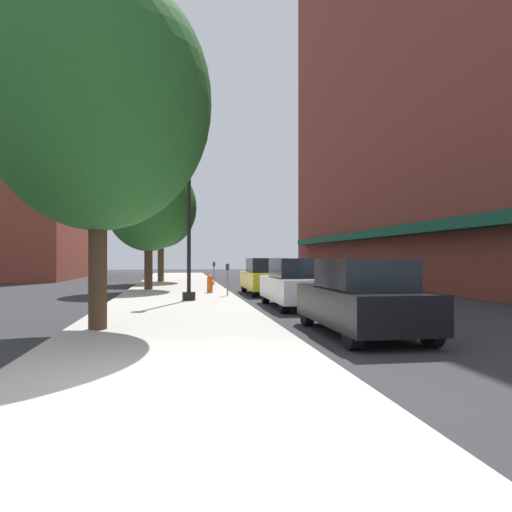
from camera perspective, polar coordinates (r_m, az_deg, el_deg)
ground_plane at (r=24.50m, az=0.26°, el=-4.12°), size 90.00×90.00×0.00m
sidewalk_slab at (r=25.18m, az=-9.15°, el=-3.87°), size 4.80×50.00×0.12m
building_right_brick at (r=34.24m, az=18.95°, el=21.47°), size 6.80×40.00×28.67m
building_far_background at (r=44.87m, az=-23.37°, el=6.89°), size 6.80×18.00×14.41m
lamppost at (r=18.07m, az=-7.84°, el=4.63°), size 0.48×0.48×5.90m
fire_hydrant at (r=21.94m, az=-5.41°, el=-3.22°), size 0.33×0.26×0.79m
parking_meter_near at (r=20.12m, az=-3.36°, el=-2.28°), size 0.14×0.09×1.31m
parking_meter_far at (r=28.06m, az=-4.94°, el=-1.68°), size 0.14×0.09×1.31m
tree_near at (r=32.57m, az=-11.06°, el=5.61°), size 4.64×4.64×7.53m
tree_mid at (r=11.77m, az=-17.98°, el=16.86°), size 4.99×4.99×7.90m
tree_far at (r=24.78m, az=-12.45°, el=6.26°), size 4.31×4.31×6.83m
car_black at (r=10.85m, az=12.23°, el=-4.83°), size 1.80×4.30×1.66m
car_white at (r=16.48m, az=4.79°, el=-3.23°), size 1.80×4.30×1.66m
car_yellow at (r=22.35m, az=1.13°, el=-2.43°), size 1.80×4.30×1.66m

